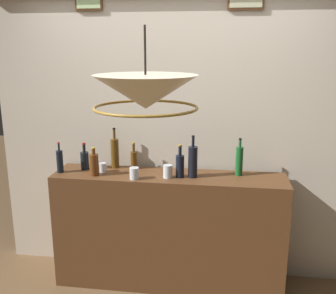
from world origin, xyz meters
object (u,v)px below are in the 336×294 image
object	(u,v)px
glass_tumbler_highball	(134,173)
glass_tumbler_shot	(168,171)
liquor_bottle_scotch	(180,165)
glass_tumbler_rocks	(103,167)
liquor_bottle_vermouth	(85,160)
pendant_lamp	(145,93)
liquor_bottle_whiskey	(60,161)
liquor_bottle_rye	(239,161)
liquor_bottle_bourbon	(134,159)
liquor_bottle_gin	(193,161)
liquor_bottle_port	(94,164)
liquor_bottle_rum	(115,153)

from	to	relation	value
glass_tumbler_highball	glass_tumbler_shot	size ratio (longest dim) A/B	0.90
liquor_bottle_scotch	glass_tumbler_rocks	size ratio (longest dim) A/B	3.49
liquor_bottle_vermouth	pendant_lamp	distance (m)	1.40
liquor_bottle_whiskey	liquor_bottle_rye	size ratio (longest dim) A/B	0.84
liquor_bottle_bourbon	liquor_bottle_vermouth	bearing A→B (deg)	-170.12
liquor_bottle_bourbon	liquor_bottle_gin	size ratio (longest dim) A/B	0.68
liquor_bottle_scotch	liquor_bottle_gin	size ratio (longest dim) A/B	0.79
liquor_bottle_rye	glass_tumbler_shot	bearing A→B (deg)	-165.61
liquor_bottle_whiskey	glass_tumbler_rocks	distance (m)	0.36
liquor_bottle_bourbon	liquor_bottle_scotch	bearing A→B (deg)	-22.28
liquor_bottle_rye	liquor_bottle_scotch	world-z (taller)	liquor_bottle_rye
liquor_bottle_vermouth	glass_tumbler_shot	bearing A→B (deg)	-9.70
glass_tumbler_rocks	pendant_lamp	distance (m)	1.29
liquor_bottle_bourbon	liquor_bottle_scotch	distance (m)	0.45
glass_tumbler_rocks	pendant_lamp	world-z (taller)	pendant_lamp
liquor_bottle_rye	glass_tumbler_rocks	distance (m)	1.13
liquor_bottle_vermouth	glass_tumbler_rocks	distance (m)	0.19
glass_tumbler_shot	glass_tumbler_highball	bearing A→B (deg)	-164.24
liquor_bottle_whiskey	glass_tumbler_highball	world-z (taller)	liquor_bottle_whiskey
liquor_bottle_gin	glass_tumbler_shot	xyz separation A→B (m)	(-0.20, -0.04, -0.08)
liquor_bottle_port	liquor_bottle_bourbon	bearing A→B (deg)	38.64
liquor_bottle_port	liquor_bottle_gin	xyz separation A→B (m)	(0.79, 0.07, 0.04)
liquor_bottle_rum	liquor_bottle_gin	distance (m)	0.70
liquor_bottle_vermouth	liquor_bottle_rye	size ratio (longest dim) A/B	0.74
liquor_bottle_rum	liquor_bottle_gin	world-z (taller)	liquor_bottle_rum
liquor_bottle_whiskey	liquor_bottle_rye	distance (m)	1.48
glass_tumbler_rocks	liquor_bottle_gin	bearing A→B (deg)	-2.05
liquor_bottle_gin	pendant_lamp	size ratio (longest dim) A/B	0.59
liquor_bottle_vermouth	glass_tumbler_highball	bearing A→B (deg)	-22.52
liquor_bottle_port	liquor_bottle_vermouth	bearing A→B (deg)	131.82
liquor_bottle_rye	glass_tumbler_highball	size ratio (longest dim) A/B	3.28
liquor_bottle_scotch	liquor_bottle_gin	world-z (taller)	liquor_bottle_gin
liquor_bottle_bourbon	liquor_bottle_vermouth	size ratio (longest dim) A/B	1.01
liquor_bottle_bourbon	glass_tumbler_shot	size ratio (longest dim) A/B	2.21
liquor_bottle_rye	pendant_lamp	size ratio (longest dim) A/B	0.53
liquor_bottle_rye	liquor_bottle_scotch	size ratio (longest dim) A/B	1.15
liquor_bottle_gin	pendant_lamp	world-z (taller)	pendant_lamp
pendant_lamp	liquor_bottle_rye	bearing A→B (deg)	60.17
liquor_bottle_whiskey	liquor_bottle_rum	bearing A→B (deg)	25.33
liquor_bottle_port	glass_tumbler_highball	size ratio (longest dim) A/B	2.49
liquor_bottle_whiskey	liquor_bottle_gin	size ratio (longest dim) A/B	0.75
liquor_bottle_rum	liquor_bottle_scotch	world-z (taller)	liquor_bottle_rum
liquor_bottle_gin	glass_tumbler_shot	size ratio (longest dim) A/B	3.27
liquor_bottle_rye	liquor_bottle_whiskey	bearing A→B (deg)	-174.73
liquor_bottle_rum	glass_tumbler_highball	bearing A→B (deg)	-50.03
liquor_bottle_rye	pendant_lamp	xyz separation A→B (m)	(-0.57, -0.99, 0.65)
liquor_bottle_port	liquor_bottle_rye	xyz separation A→B (m)	(1.16, 0.17, 0.03)
glass_tumbler_rocks	liquor_bottle_rye	bearing A→B (deg)	3.82
liquor_bottle_whiskey	glass_tumbler_shot	xyz separation A→B (m)	(0.91, -0.01, -0.05)
liquor_bottle_scotch	liquor_bottle_vermouth	bearing A→B (deg)	173.20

